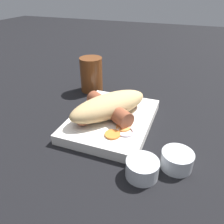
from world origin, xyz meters
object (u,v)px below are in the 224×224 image
sausage (109,108)px  food_tray (112,120)px  condiment_cup_near (142,169)px  condiment_cup_far (177,161)px  bread_roll (110,105)px  drink_glass (91,75)px

sausage → food_tray: bearing=85.4°
condiment_cup_near → condiment_cup_far: (-0.04, 0.05, 0.00)m
bread_roll → sausage: size_ratio=1.36×
food_tray → drink_glass: drink_glass is taller
sausage → condiment_cup_near: sausage is taller
food_tray → bread_roll: bread_roll is taller
sausage → condiment_cup_far: 0.19m
bread_roll → condiment_cup_near: 0.18m
food_tray → condiment_cup_far: bearing=60.5°
food_tray → condiment_cup_far: condiment_cup_far is taller
drink_glass → sausage: bearing=37.0°
sausage → condiment_cup_near: size_ratio=2.65×
food_tray → condiment_cup_near: (0.13, 0.10, 0.00)m
food_tray → bread_roll: bearing=-127.1°
sausage → condiment_cup_near: bearing=40.5°
condiment_cup_near → drink_glass: bearing=-141.3°
bread_roll → drink_glass: size_ratio=2.01×
food_tray → bread_roll: 0.04m
condiment_cup_near → drink_glass: drink_glass is taller
sausage → condiment_cup_far: sausage is taller
food_tray → sausage: 0.03m
condiment_cup_near → sausage: bearing=-139.5°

